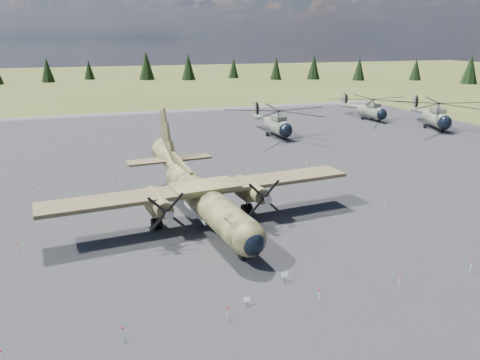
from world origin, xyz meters
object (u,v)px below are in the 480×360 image
object	(u,v)px
helicopter_near	(277,118)
helicopter_far	(437,110)
transport_plane	(201,192)
helicopter_mid	(372,105)

from	to	relation	value
helicopter_near	helicopter_far	size ratio (longest dim) A/B	0.87
transport_plane	helicopter_mid	size ratio (longest dim) A/B	1.37
helicopter_far	transport_plane	bearing A→B (deg)	-131.72
transport_plane	helicopter_near	size ratio (longest dim) A/B	1.31
helicopter_near	transport_plane	bearing A→B (deg)	-123.24
helicopter_mid	transport_plane	bearing A→B (deg)	-140.21
helicopter_near	helicopter_mid	size ratio (longest dim) A/B	1.04
transport_plane	helicopter_near	xyz separation A→B (m)	(21.14, 31.86, 0.60)
helicopter_near	helicopter_far	xyz separation A→B (m)	(29.66, -3.07, 0.23)
helicopter_near	helicopter_far	bearing A→B (deg)	-5.58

